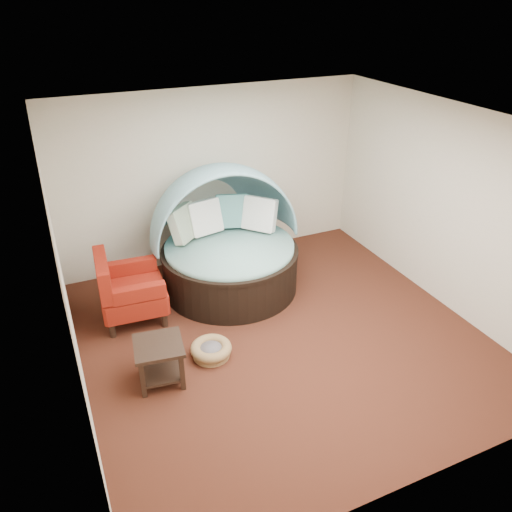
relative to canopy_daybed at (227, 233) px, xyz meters
name	(u,v)px	position (x,y,z in m)	size (l,w,h in m)	color
floor	(281,335)	(0.16, -1.52, -0.86)	(5.00, 5.00, 0.00)	#4C2315
wall_back	(213,177)	(0.16, 0.98, 0.54)	(5.00, 5.00, 0.00)	beige
wall_front	(427,372)	(0.16, -4.02, 0.54)	(5.00, 5.00, 0.00)	beige
wall_left	(64,287)	(-2.34, -1.52, 0.54)	(5.00, 5.00, 0.00)	beige
wall_right	(446,208)	(2.66, -1.52, 0.54)	(5.00, 5.00, 0.00)	beige
ceiling	(288,124)	(0.16, -1.52, 1.94)	(5.00, 5.00, 0.00)	white
canopy_daybed	(227,233)	(0.00, 0.00, 0.00)	(2.27, 2.15, 1.87)	black
pet_basket	(211,350)	(-0.82, -1.53, -0.77)	(0.63, 0.63, 0.18)	olive
red_armchair	(127,290)	(-1.57, -0.32, -0.40)	(0.92, 0.92, 1.01)	black
side_table	(160,357)	(-1.50, -1.70, -0.52)	(0.62, 0.62, 0.53)	black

